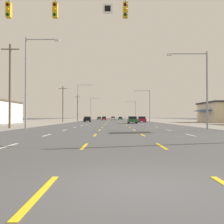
# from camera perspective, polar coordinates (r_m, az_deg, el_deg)

# --- Properties ---
(ground_plane) EXTENTS (572.00, 572.00, 0.00)m
(ground_plane) POSITION_cam_1_polar(r_m,az_deg,el_deg) (71.21, 0.68, -2.14)
(ground_plane) COLOR #4C4C4F
(lot_apron_left) EXTENTS (28.00, 440.00, 0.01)m
(lot_apron_left) POSITION_cam_1_polar(r_m,az_deg,el_deg) (75.23, -18.54, -2.02)
(lot_apron_left) COLOR gray
(lot_apron_left) RESTS_ON ground
(lot_apron_right) EXTENTS (28.00, 440.00, 0.01)m
(lot_apron_right) POSITION_cam_1_polar(r_m,az_deg,el_deg) (75.56, 19.82, -2.01)
(lot_apron_right) COLOR gray
(lot_apron_right) RESTS_ON ground
(lane_markings) EXTENTS (10.64, 227.60, 0.01)m
(lane_markings) POSITION_cam_1_polar(r_m,az_deg,el_deg) (109.71, 0.54, -1.76)
(lane_markings) COLOR white
(lane_markings) RESTS_ON ground
(signal_span_wire) EXTENTS (25.63, 0.53, 9.66)m
(signal_span_wire) POSITION_cam_1_polar(r_m,az_deg,el_deg) (16.80, 1.28, 13.71)
(signal_span_wire) COLOR brown
(signal_span_wire) RESTS_ON ground
(sedan_inner_right_nearest) EXTENTS (1.80, 4.50, 1.46)m
(sedan_inner_right_nearest) POSITION_cam_1_polar(r_m,az_deg,el_deg) (55.29, 4.61, -1.66)
(sedan_inner_right_nearest) COLOR #235B2D
(sedan_inner_right_nearest) RESTS_ON ground
(sedan_far_right_near) EXTENTS (1.80, 4.50, 1.46)m
(sedan_far_right_near) POSITION_cam_1_polar(r_m,az_deg,el_deg) (67.21, 6.60, -1.55)
(sedan_far_right_near) COLOR maroon
(sedan_far_right_near) RESTS_ON ground
(sedan_far_left_mid) EXTENTS (1.80, 4.50, 1.46)m
(sedan_far_left_mid) POSITION_cam_1_polar(r_m,az_deg,el_deg) (73.63, -4.94, -1.51)
(sedan_far_left_mid) COLOR black
(sedan_far_left_mid) RESTS_ON ground
(hatchback_inner_left_midfar) EXTENTS (1.72, 3.90, 1.54)m
(hatchback_inner_left_midfar) POSITION_cam_1_polar(r_m,az_deg,el_deg) (109.86, -1.41, -1.35)
(hatchback_inner_left_midfar) COLOR maroon
(hatchback_inner_left_midfar) RESTS_ON ground
(hatchback_center_turn_far) EXTENTS (1.72, 3.90, 1.54)m
(hatchback_center_turn_far) POSITION_cam_1_polar(r_m,az_deg,el_deg) (119.67, 0.52, -1.33)
(hatchback_center_turn_far) COLOR white
(hatchback_center_turn_far) RESTS_ON ground
(sedan_inner_right_farther) EXTENTS (1.80, 4.50, 1.46)m
(sedan_inner_right_farther) POSITION_cam_1_polar(r_m,az_deg,el_deg) (124.83, 2.06, -1.33)
(sedan_inner_right_farther) COLOR #235B2D
(sedan_inner_right_farther) RESTS_ON ground
(hatchback_center_turn_farthest) EXTENTS (1.72, 3.90, 1.54)m
(hatchback_center_turn_farthest) POSITION_cam_1_polar(r_m,az_deg,el_deg) (129.23, 0.54, -1.31)
(hatchback_center_turn_farthest) COLOR silver
(hatchback_center_turn_farthest) RESTS_ON ground
(sedan_far_left_distant_a) EXTENTS (1.80, 4.50, 1.46)m
(sedan_far_left_distant_a) POSITION_cam_1_polar(r_m,az_deg,el_deg) (134.86, -2.44, -1.31)
(sedan_far_left_distant_a) COLOR #235B2D
(sedan_far_left_distant_a) RESTS_ON ground
(streetlight_left_row_0) EXTENTS (3.85, 0.26, 10.30)m
(streetlight_left_row_0) POSITION_cam_1_polar(r_m,az_deg,el_deg) (31.75, -16.89, 7.25)
(streetlight_left_row_0) COLOR gray
(streetlight_left_row_0) RESTS_ON ground
(streetlight_right_row_0) EXTENTS (4.58, 0.26, 8.68)m
(streetlight_right_row_0) POSITION_cam_1_polar(r_m,az_deg,el_deg) (31.89, 18.87, 5.85)
(streetlight_right_row_0) COLOR gray
(streetlight_right_row_0) RESTS_ON ground
(streetlight_left_row_1) EXTENTS (4.20, 0.26, 10.64)m
(streetlight_left_row_1) POSITION_cam_1_polar(r_m,az_deg,el_deg) (76.60, -6.66, 2.52)
(streetlight_left_row_1) COLOR gray
(streetlight_left_row_1) RESTS_ON ground
(streetlight_right_row_1) EXTENTS (4.52, 0.26, 9.02)m
(streetlight_right_row_1) POSITION_cam_1_polar(r_m,az_deg,el_deg) (76.67, 7.89, 1.92)
(streetlight_right_row_1) COLOR gray
(streetlight_right_row_1) RESTS_ON ground
(streetlight_left_row_2) EXTENTS (4.23, 0.26, 10.12)m
(streetlight_left_row_2) POSITION_cam_1_polar(r_m,az_deg,el_deg) (122.21, -4.05, 1.06)
(streetlight_left_row_2) COLOR gray
(streetlight_left_row_2) RESTS_ON ground
(streetlight_right_row_2) EXTENTS (4.74, 0.26, 8.55)m
(streetlight_right_row_2) POSITION_cam_1_polar(r_m,az_deg,el_deg) (122.25, 5.01, 0.70)
(streetlight_right_row_2) COLOR gray
(streetlight_right_row_2) RESTS_ON ground
(utility_pole_left_row_0) EXTENTS (2.20, 0.26, 10.10)m
(utility_pole_left_row_0) POSITION_cam_1_polar(r_m,az_deg,el_deg) (34.67, -20.54, 5.48)
(utility_pole_left_row_0) COLOR brown
(utility_pole_left_row_0) RESTS_ON ground
(utility_pole_left_row_1) EXTENTS (2.20, 0.26, 9.31)m
(utility_pole_left_row_1) POSITION_cam_1_polar(r_m,az_deg,el_deg) (70.56, -10.08, 1.81)
(utility_pole_left_row_1) COLOR brown
(utility_pole_left_row_1) RESTS_ON ground
(utility_pole_left_row_2) EXTENTS (2.20, 0.26, 9.50)m
(utility_pole_left_row_2) POSITION_cam_1_polar(r_m,az_deg,el_deg) (101.91, -7.04, 0.97)
(utility_pole_left_row_2) COLOR brown
(utility_pole_left_row_2) RESTS_ON ground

